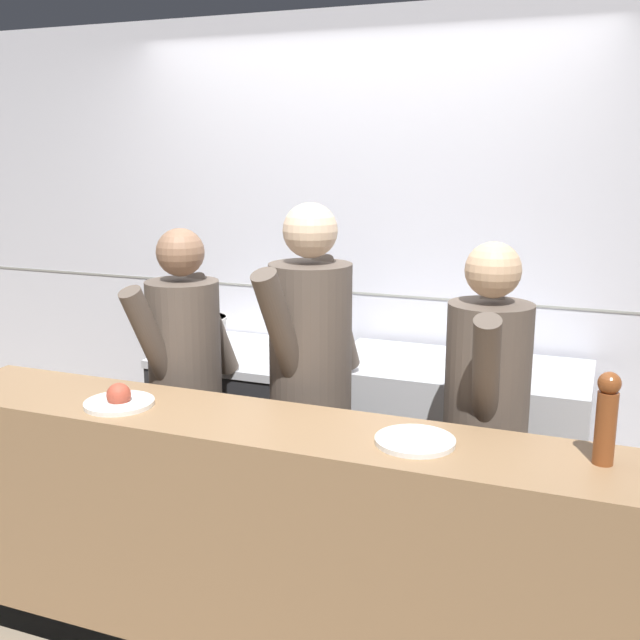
% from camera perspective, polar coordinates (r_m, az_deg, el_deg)
% --- Properties ---
extents(ground_plane, '(14.00, 14.00, 0.00)m').
position_cam_1_polar(ground_plane, '(3.36, -5.01, -21.72)').
color(ground_plane, '#7F705B').
extents(wall_back_tiled, '(8.00, 0.06, 2.60)m').
position_cam_1_polar(wall_back_tiled, '(4.03, 2.96, 4.25)').
color(wall_back_tiled, silver).
rests_on(wall_back_tiled, ground_plane).
extents(oven_range, '(0.86, 0.71, 0.87)m').
position_cam_1_polar(oven_range, '(4.07, -5.23, -8.32)').
color(oven_range, '#232326').
rests_on(oven_range, ground_plane).
extents(prep_counter, '(1.20, 0.65, 0.91)m').
position_cam_1_polar(prep_counter, '(3.73, 10.25, -10.21)').
color(prep_counter, '#B7BABF').
rests_on(prep_counter, ground_plane).
extents(pass_counter, '(2.80, 0.45, 0.96)m').
position_cam_1_polar(pass_counter, '(2.89, -3.64, -16.82)').
color(pass_counter, '#93704C').
rests_on(pass_counter, ground_plane).
extents(stock_pot, '(0.26, 0.26, 0.17)m').
position_cam_1_polar(stock_pot, '(4.00, -8.91, -0.87)').
color(stock_pot, beige).
rests_on(stock_pot, oven_range).
extents(sauce_pot, '(0.26, 0.26, 0.14)m').
position_cam_1_polar(sauce_pot, '(3.84, -1.97, -1.55)').
color(sauce_pot, '#B7BABF').
rests_on(sauce_pot, oven_range).
extents(chefs_knife, '(0.36, 0.04, 0.02)m').
position_cam_1_polar(chefs_knife, '(3.44, 12.00, -4.05)').
color(chefs_knife, '#B7BABF').
rests_on(chefs_knife, prep_counter).
extents(plated_dish_main, '(0.26, 0.26, 0.09)m').
position_cam_1_polar(plated_dish_main, '(2.93, -15.06, -5.91)').
color(plated_dish_main, white).
rests_on(plated_dish_main, pass_counter).
extents(plated_dish_appetiser, '(0.27, 0.27, 0.02)m').
position_cam_1_polar(plated_dish_appetiser, '(2.51, 7.25, -9.12)').
color(plated_dish_appetiser, white).
rests_on(plated_dish_appetiser, pass_counter).
extents(pepper_mill, '(0.07, 0.07, 0.29)m').
position_cam_1_polar(pepper_mill, '(2.45, 20.99, -6.86)').
color(pepper_mill, brown).
rests_on(pepper_mill, pass_counter).
extents(chef_head_cook, '(0.38, 0.69, 1.58)m').
position_cam_1_polar(chef_head_cook, '(3.41, -10.19, -4.87)').
color(chef_head_cook, black).
rests_on(chef_head_cook, ground_plane).
extents(chef_sous, '(0.40, 0.74, 1.70)m').
position_cam_1_polar(chef_sous, '(3.16, -0.72, -4.78)').
color(chef_sous, black).
rests_on(chef_sous, ground_plane).
extents(chef_line, '(0.35, 0.69, 1.58)m').
position_cam_1_polar(chef_line, '(2.97, 12.47, -7.69)').
color(chef_line, black).
rests_on(chef_line, ground_plane).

